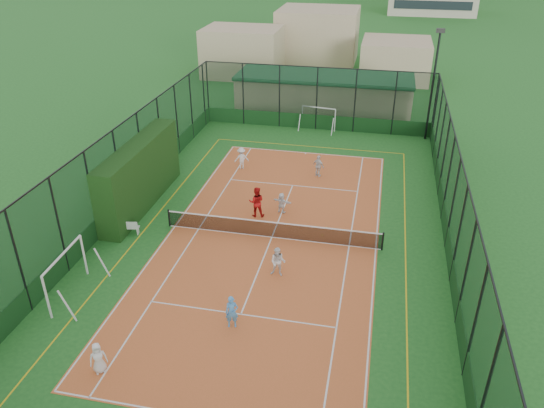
{
  "coord_description": "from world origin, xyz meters",
  "views": [
    {
      "loc": [
        5.02,
        -23.55,
        15.01
      ],
      "look_at": [
        -0.31,
        1.51,
        1.2
      ],
      "focal_mm": 35.0,
      "sensor_mm": 36.0,
      "label": 1
    }
  ],
  "objects_px": {
    "futsal_goal_near": "(66,275)",
    "child_far_back": "(282,203)",
    "floodlight_ne": "(433,86)",
    "child_far_left": "(241,158)",
    "coach": "(256,202)",
    "child_near_left": "(98,358)",
    "child_near_right": "(278,262)",
    "white_bench": "(125,227)",
    "child_near_mid": "(232,312)",
    "clubhouse": "(324,92)",
    "futsal_goal_far": "(318,119)",
    "child_far_right": "(318,166)"
  },
  "relations": [
    {
      "from": "futsal_goal_near",
      "to": "child_far_back",
      "type": "height_order",
      "value": "futsal_goal_near"
    },
    {
      "from": "floodlight_ne",
      "to": "child_far_left",
      "type": "xyz_separation_m",
      "value": [
        -12.46,
        -8.33,
        -3.36
      ]
    },
    {
      "from": "futsal_goal_near",
      "to": "coach",
      "type": "relative_size",
      "value": 1.85
    },
    {
      "from": "futsal_goal_near",
      "to": "child_near_left",
      "type": "distance_m",
      "value": 5.37
    },
    {
      "from": "child_near_right",
      "to": "child_far_left",
      "type": "height_order",
      "value": "child_far_left"
    },
    {
      "from": "child_near_right",
      "to": "child_far_left",
      "type": "xyz_separation_m",
      "value": [
        -4.85,
        11.53,
        0.0
      ]
    },
    {
      "from": "white_bench",
      "to": "child_near_mid",
      "type": "relative_size",
      "value": 1.01
    },
    {
      "from": "child_far_left",
      "to": "child_far_back",
      "type": "relative_size",
      "value": 1.23
    },
    {
      "from": "white_bench",
      "to": "child_near_left",
      "type": "distance_m",
      "value": 10.03
    },
    {
      "from": "child_far_left",
      "to": "coach",
      "type": "relative_size",
      "value": 0.84
    },
    {
      "from": "floodlight_ne",
      "to": "coach",
      "type": "relative_size",
      "value": 4.58
    },
    {
      "from": "floodlight_ne",
      "to": "futsal_goal_near",
      "type": "relative_size",
      "value": 2.47
    },
    {
      "from": "child_near_right",
      "to": "child_far_back",
      "type": "height_order",
      "value": "child_near_right"
    },
    {
      "from": "floodlight_ne",
      "to": "clubhouse",
      "type": "distance_m",
      "value": 10.47
    },
    {
      "from": "child_near_mid",
      "to": "child_far_left",
      "type": "height_order",
      "value": "child_far_left"
    },
    {
      "from": "floodlight_ne",
      "to": "futsal_goal_far",
      "type": "height_order",
      "value": "floodlight_ne"
    },
    {
      "from": "floodlight_ne",
      "to": "white_bench",
      "type": "distance_m",
      "value": 24.52
    },
    {
      "from": "child_near_left",
      "to": "child_near_mid",
      "type": "relative_size",
      "value": 0.9
    },
    {
      "from": "clubhouse",
      "to": "child_far_back",
      "type": "relative_size",
      "value": 12.42
    },
    {
      "from": "clubhouse",
      "to": "futsal_goal_far",
      "type": "relative_size",
      "value": 5.39
    },
    {
      "from": "futsal_goal_near",
      "to": "child_far_right",
      "type": "height_order",
      "value": "futsal_goal_near"
    },
    {
      "from": "white_bench",
      "to": "child_far_back",
      "type": "relative_size",
      "value": 1.22
    },
    {
      "from": "futsal_goal_near",
      "to": "child_far_left",
      "type": "bearing_deg",
      "value": -17.21
    },
    {
      "from": "floodlight_ne",
      "to": "clubhouse",
      "type": "relative_size",
      "value": 0.54
    },
    {
      "from": "clubhouse",
      "to": "coach",
      "type": "height_order",
      "value": "clubhouse"
    },
    {
      "from": "futsal_goal_far",
      "to": "futsal_goal_near",
      "type": "bearing_deg",
      "value": -100.67
    },
    {
      "from": "coach",
      "to": "white_bench",
      "type": "bearing_deg",
      "value": 15.83
    },
    {
      "from": "clubhouse",
      "to": "child_near_left",
      "type": "xyz_separation_m",
      "value": [
        -4.32,
        -32.65,
        -0.9
      ]
    },
    {
      "from": "floodlight_ne",
      "to": "coach",
      "type": "bearing_deg",
      "value": -124.43
    },
    {
      "from": "floodlight_ne",
      "to": "child_far_back",
      "type": "height_order",
      "value": "floodlight_ne"
    },
    {
      "from": "clubhouse",
      "to": "child_near_left",
      "type": "distance_m",
      "value": 32.94
    },
    {
      "from": "white_bench",
      "to": "child_far_left",
      "type": "bearing_deg",
      "value": 56.32
    },
    {
      "from": "child_far_left",
      "to": "child_far_right",
      "type": "xyz_separation_m",
      "value": [
        5.26,
        -0.16,
        -0.02
      ]
    },
    {
      "from": "white_bench",
      "to": "child_near_left",
      "type": "xyz_separation_m",
      "value": [
        3.48,
        -9.4,
        0.25
      ]
    },
    {
      "from": "futsal_goal_far",
      "to": "white_bench",
      "type": "bearing_deg",
      "value": -105.44
    },
    {
      "from": "floodlight_ne",
      "to": "child_near_left",
      "type": "distance_m",
      "value": 30.35
    },
    {
      "from": "child_near_left",
      "to": "futsal_goal_near",
      "type": "bearing_deg",
      "value": 96.97
    },
    {
      "from": "white_bench",
      "to": "child_far_left",
      "type": "relative_size",
      "value": 0.99
    },
    {
      "from": "floodlight_ne",
      "to": "child_near_mid",
      "type": "bearing_deg",
      "value": -110.2
    },
    {
      "from": "child_near_left",
      "to": "child_near_right",
      "type": "relative_size",
      "value": 0.89
    },
    {
      "from": "child_near_mid",
      "to": "child_far_back",
      "type": "distance_m",
      "value": 10.01
    },
    {
      "from": "child_near_left",
      "to": "child_far_left",
      "type": "bearing_deg",
      "value": 53.48
    },
    {
      "from": "clubhouse",
      "to": "futsal_goal_near",
      "type": "bearing_deg",
      "value": -105.43
    },
    {
      "from": "child_near_right",
      "to": "child_far_back",
      "type": "bearing_deg",
      "value": 100.75
    },
    {
      "from": "floodlight_ne",
      "to": "futsal_goal_near",
      "type": "xyz_separation_m",
      "value": [
        -16.51,
        -23.27,
        -3.05
      ]
    },
    {
      "from": "coach",
      "to": "clubhouse",
      "type": "bearing_deg",
      "value": -105.42
    },
    {
      "from": "child_far_right",
      "to": "child_far_back",
      "type": "distance_m",
      "value": 5.48
    },
    {
      "from": "floodlight_ne",
      "to": "child_far_left",
      "type": "distance_m",
      "value": 15.36
    },
    {
      "from": "child_far_right",
      "to": "coach",
      "type": "xyz_separation_m",
      "value": [
        -2.74,
        -6.0,
        0.16
      ]
    },
    {
      "from": "child_far_right",
      "to": "futsal_goal_near",
      "type": "bearing_deg",
      "value": 88.46
    }
  ]
}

